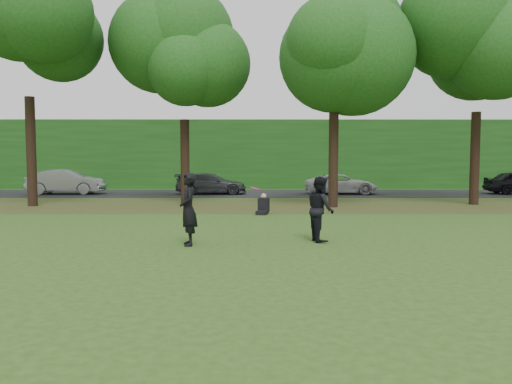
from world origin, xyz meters
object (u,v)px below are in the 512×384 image
player_right (320,209)px  player_left (188,209)px  seated_person (263,206)px  frisbee (255,188)px

player_right → player_left: bearing=90.5°
player_left → player_right: player_left is taller
player_left → seated_person: player_left is taller
frisbee → player_left: bearing=-176.7°
player_left → seated_person: size_ratio=2.27×
seated_person → player_left: bearing=-91.4°
player_right → frisbee: player_right is taller
player_right → seated_person: player_right is taller
frisbee → player_right: bearing=17.6°
frisbee → seated_person: frisbee is taller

